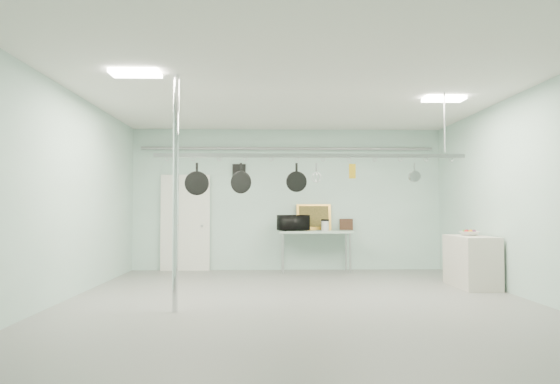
{
  "coord_description": "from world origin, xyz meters",
  "views": [
    {
      "loc": [
        -0.48,
        -7.35,
        1.37
      ],
      "look_at": [
        -0.25,
        1.0,
        1.66
      ],
      "focal_mm": 32.0,
      "sensor_mm": 36.0,
      "label": 1
    }
  ],
  "objects_px": {
    "fruit_bowl": "(470,233)",
    "pot_rack": "(310,154)",
    "chrome_pole": "(176,192)",
    "microwave": "(293,223)",
    "prep_table": "(315,234)",
    "coffee_canister": "(325,226)",
    "side_cabinet": "(471,261)",
    "skillet_left": "(197,179)",
    "skillet_right": "(297,178)",
    "skillet_mid": "(241,178)"
  },
  "relations": [
    {
      "from": "prep_table",
      "to": "skillet_left",
      "type": "relative_size",
      "value": 3.26
    },
    {
      "from": "skillet_right",
      "to": "skillet_left",
      "type": "bearing_deg",
      "value": 177.47
    },
    {
      "from": "chrome_pole",
      "to": "fruit_bowl",
      "type": "xyz_separation_m",
      "value": [
        4.85,
        2.08,
        -0.66
      ]
    },
    {
      "from": "fruit_bowl",
      "to": "coffee_canister",
      "type": "bearing_deg",
      "value": 138.04
    },
    {
      "from": "skillet_left",
      "to": "skillet_mid",
      "type": "xyz_separation_m",
      "value": [
        0.67,
        0.0,
        0.02
      ]
    },
    {
      "from": "coffee_canister",
      "to": "prep_table",
      "type": "bearing_deg",
      "value": 175.38
    },
    {
      "from": "microwave",
      "to": "skillet_mid",
      "type": "height_order",
      "value": "skillet_mid"
    },
    {
      "from": "fruit_bowl",
      "to": "skillet_right",
      "type": "bearing_deg",
      "value": -159.61
    },
    {
      "from": "pot_rack",
      "to": "skillet_mid",
      "type": "distance_m",
      "value": 1.13
    },
    {
      "from": "prep_table",
      "to": "skillet_left",
      "type": "height_order",
      "value": "skillet_left"
    },
    {
      "from": "fruit_bowl",
      "to": "pot_rack",
      "type": "bearing_deg",
      "value": -158.27
    },
    {
      "from": "pot_rack",
      "to": "fruit_bowl",
      "type": "height_order",
      "value": "pot_rack"
    },
    {
      "from": "skillet_left",
      "to": "microwave",
      "type": "bearing_deg",
      "value": 49.27
    },
    {
      "from": "skillet_left",
      "to": "skillet_mid",
      "type": "distance_m",
      "value": 0.68
    },
    {
      "from": "pot_rack",
      "to": "prep_table",
      "type": "bearing_deg",
      "value": 83.09
    },
    {
      "from": "pot_rack",
      "to": "skillet_left",
      "type": "height_order",
      "value": "pot_rack"
    },
    {
      "from": "chrome_pole",
      "to": "microwave",
      "type": "distance_m",
      "value": 4.53
    },
    {
      "from": "microwave",
      "to": "skillet_mid",
      "type": "distance_m",
      "value": 3.46
    },
    {
      "from": "prep_table",
      "to": "pot_rack",
      "type": "relative_size",
      "value": 0.33
    },
    {
      "from": "chrome_pole",
      "to": "skillet_mid",
      "type": "distance_m",
      "value": 1.25
    },
    {
      "from": "fruit_bowl",
      "to": "skillet_left",
      "type": "xyz_separation_m",
      "value": [
        -4.7,
        -1.18,
        0.9
      ]
    },
    {
      "from": "chrome_pole",
      "to": "skillet_mid",
      "type": "bearing_deg",
      "value": 47.25
    },
    {
      "from": "prep_table",
      "to": "microwave",
      "type": "xyz_separation_m",
      "value": [
        -0.49,
        -0.08,
        0.24
      ]
    },
    {
      "from": "chrome_pole",
      "to": "pot_rack",
      "type": "height_order",
      "value": "chrome_pole"
    },
    {
      "from": "pot_rack",
      "to": "skillet_mid",
      "type": "bearing_deg",
      "value": 180.0
    },
    {
      "from": "skillet_mid",
      "to": "skillet_right",
      "type": "relative_size",
      "value": 1.03
    },
    {
      "from": "side_cabinet",
      "to": "fruit_bowl",
      "type": "distance_m",
      "value": 0.5
    },
    {
      "from": "skillet_mid",
      "to": "pot_rack",
      "type": "bearing_deg",
      "value": 21.0
    },
    {
      "from": "chrome_pole",
      "to": "prep_table",
      "type": "xyz_separation_m",
      "value": [
        2.3,
        4.2,
        -0.77
      ]
    },
    {
      "from": "microwave",
      "to": "fruit_bowl",
      "type": "distance_m",
      "value": 3.67
    },
    {
      "from": "coffee_canister",
      "to": "fruit_bowl",
      "type": "xyz_separation_m",
      "value": [
        2.34,
        -2.11,
        -0.07
      ]
    },
    {
      "from": "microwave",
      "to": "skillet_mid",
      "type": "xyz_separation_m",
      "value": [
        -0.98,
        -3.22,
        0.78
      ]
    },
    {
      "from": "coffee_canister",
      "to": "side_cabinet",
      "type": "bearing_deg",
      "value": -43.05
    },
    {
      "from": "side_cabinet",
      "to": "coffee_canister",
      "type": "bearing_deg",
      "value": 136.95
    },
    {
      "from": "skillet_right",
      "to": "chrome_pole",
      "type": "bearing_deg",
      "value": -154.45
    },
    {
      "from": "prep_table",
      "to": "skillet_left",
      "type": "bearing_deg",
      "value": -123.0
    },
    {
      "from": "prep_table",
      "to": "skillet_right",
      "type": "bearing_deg",
      "value": -100.52
    },
    {
      "from": "microwave",
      "to": "skillet_right",
      "type": "distance_m",
      "value": 3.32
    },
    {
      "from": "fruit_bowl",
      "to": "skillet_mid",
      "type": "bearing_deg",
      "value": -163.68
    },
    {
      "from": "skillet_mid",
      "to": "chrome_pole",
      "type": "bearing_deg",
      "value": -111.75
    },
    {
      "from": "prep_table",
      "to": "coffee_canister",
      "type": "height_order",
      "value": "coffee_canister"
    },
    {
      "from": "skillet_mid",
      "to": "side_cabinet",
      "type": "bearing_deg",
      "value": 36.32
    },
    {
      "from": "skillet_right",
      "to": "coffee_canister",
      "type": "bearing_deg",
      "value": 73.33
    },
    {
      "from": "skillet_left",
      "to": "chrome_pole",
      "type": "bearing_deg",
      "value": -113.5
    },
    {
      "from": "microwave",
      "to": "coffee_canister",
      "type": "bearing_deg",
      "value": 165.74
    },
    {
      "from": "chrome_pole",
      "to": "fruit_bowl",
      "type": "height_order",
      "value": "chrome_pole"
    },
    {
      "from": "fruit_bowl",
      "to": "microwave",
      "type": "bearing_deg",
      "value": 146.09
    },
    {
      "from": "prep_table",
      "to": "coffee_canister",
      "type": "bearing_deg",
      "value": -4.62
    },
    {
      "from": "side_cabinet",
      "to": "skillet_left",
      "type": "height_order",
      "value": "skillet_left"
    },
    {
      "from": "chrome_pole",
      "to": "prep_table",
      "type": "relative_size",
      "value": 2.0
    }
  ]
}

